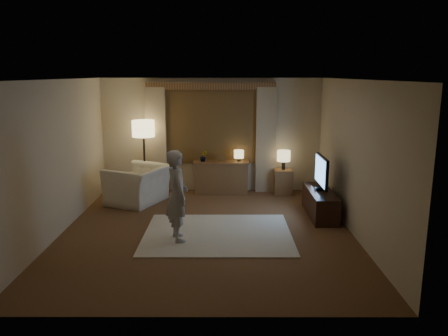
{
  "coord_description": "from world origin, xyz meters",
  "views": [
    {
      "loc": [
        0.31,
        -7.21,
        2.69
      ],
      "look_at": [
        0.3,
        0.6,
        1.0
      ],
      "focal_mm": 35.0,
      "sensor_mm": 36.0,
      "label": 1
    }
  ],
  "objects_px": {
    "armchair": "(139,185)",
    "tv_stand": "(320,203)",
    "side_table": "(283,182)",
    "person": "(177,196)",
    "sideboard": "(221,178)"
  },
  "relations": [
    {
      "from": "side_table",
      "to": "tv_stand",
      "type": "height_order",
      "value": "side_table"
    },
    {
      "from": "side_table",
      "to": "tv_stand",
      "type": "bearing_deg",
      "value": -72.22
    },
    {
      "from": "armchair",
      "to": "person",
      "type": "xyz_separation_m",
      "value": [
        1.05,
        -2.15,
        0.38
      ]
    },
    {
      "from": "sideboard",
      "to": "side_table",
      "type": "height_order",
      "value": "sideboard"
    },
    {
      "from": "side_table",
      "to": "person",
      "type": "relative_size",
      "value": 0.38
    },
    {
      "from": "sideboard",
      "to": "armchair",
      "type": "height_order",
      "value": "armchair"
    },
    {
      "from": "sideboard",
      "to": "person",
      "type": "distance_m",
      "value": 3.03
    },
    {
      "from": "side_table",
      "to": "person",
      "type": "xyz_separation_m",
      "value": [
        -2.1,
        -2.87,
        0.49
      ]
    },
    {
      "from": "armchair",
      "to": "side_table",
      "type": "height_order",
      "value": "armchair"
    },
    {
      "from": "sideboard",
      "to": "armchair",
      "type": "relative_size",
      "value": 1.0
    },
    {
      "from": "armchair",
      "to": "tv_stand",
      "type": "relative_size",
      "value": 0.86
    },
    {
      "from": "side_table",
      "to": "tv_stand",
      "type": "distance_m",
      "value": 1.67
    },
    {
      "from": "armchair",
      "to": "sideboard",
      "type": "bearing_deg",
      "value": 137.87
    },
    {
      "from": "sideboard",
      "to": "person",
      "type": "bearing_deg",
      "value": -103.23
    },
    {
      "from": "sideboard",
      "to": "armchair",
      "type": "bearing_deg",
      "value": -156.13
    }
  ]
}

